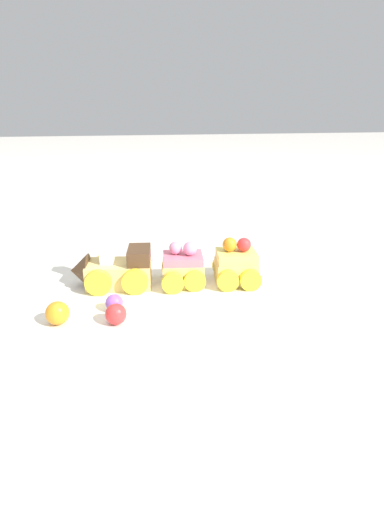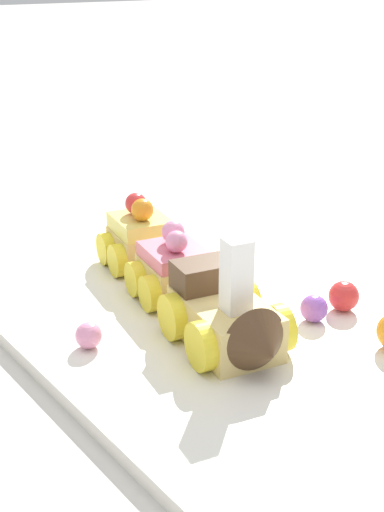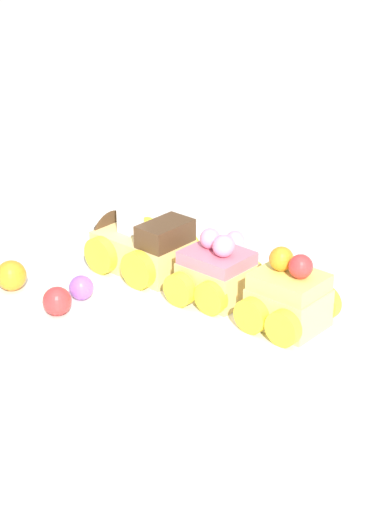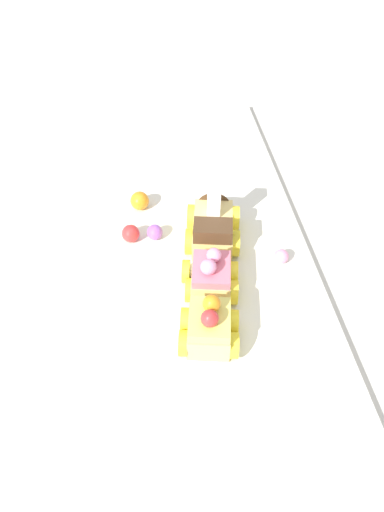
{
  "view_description": "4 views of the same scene",
  "coord_description": "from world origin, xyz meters",
  "px_view_note": "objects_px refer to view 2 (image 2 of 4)",
  "views": [
    {
      "loc": [
        0.09,
        0.5,
        0.25
      ],
      "look_at": [
        -0.05,
        -0.02,
        0.06
      ],
      "focal_mm": 28.0,
      "sensor_mm": 36.0,
      "label": 1
    },
    {
      "loc": [
        0.42,
        -0.35,
        0.28
      ],
      "look_at": [
        -0.02,
        -0.02,
        0.05
      ],
      "focal_mm": 50.0,
      "sensor_mm": 36.0,
      "label": 2
    },
    {
      "loc": [
        -0.36,
        0.58,
        0.37
      ],
      "look_at": [
        -0.01,
        -0.03,
        0.05
      ],
      "focal_mm": 60.0,
      "sensor_mm": 36.0,
      "label": 3
    },
    {
      "loc": [
        -0.44,
        0.05,
        0.52
      ],
      "look_at": [
        -0.01,
        -0.01,
        0.06
      ],
      "focal_mm": 35.0,
      "sensor_mm": 36.0,
      "label": 4
    }
  ],
  "objects_px": {
    "cake_train_locomotive": "(230,319)",
    "gumball_pink": "(88,335)",
    "cake_car_lemon": "(141,240)",
    "gumball_purple": "(314,308)",
    "cake_car_strawberry": "(174,271)",
    "gumball_red": "(344,296)"
  },
  "relations": [
    {
      "from": "cake_train_locomotive",
      "to": "cake_car_strawberry",
      "type": "relative_size",
      "value": 1.53
    },
    {
      "from": "gumball_pink",
      "to": "gumball_purple",
      "type": "distance_m",
      "value": 0.18
    },
    {
      "from": "cake_train_locomotive",
      "to": "gumball_pink",
      "type": "xyz_separation_m",
      "value": [
        -0.07,
        -0.08,
        -0.01
      ]
    },
    {
      "from": "cake_car_strawberry",
      "to": "gumball_red",
      "type": "height_order",
      "value": "cake_car_strawberry"
    },
    {
      "from": "cake_car_strawberry",
      "to": "gumball_purple",
      "type": "distance_m",
      "value": 0.12
    },
    {
      "from": "cake_train_locomotive",
      "to": "gumball_pink",
      "type": "relative_size",
      "value": 6.04
    },
    {
      "from": "cake_car_strawberry",
      "to": "cake_car_lemon",
      "type": "relative_size",
      "value": 1.0
    },
    {
      "from": "gumball_red",
      "to": "gumball_purple",
      "type": "bearing_deg",
      "value": -91.25
    },
    {
      "from": "cake_car_lemon",
      "to": "gumball_purple",
      "type": "height_order",
      "value": "cake_car_lemon"
    },
    {
      "from": "cake_train_locomotive",
      "to": "gumball_red",
      "type": "relative_size",
      "value": 4.8
    },
    {
      "from": "cake_train_locomotive",
      "to": "gumball_purple",
      "type": "xyz_separation_m",
      "value": [
        0.01,
        0.08,
        -0.01
      ]
    },
    {
      "from": "cake_car_lemon",
      "to": "gumball_purple",
      "type": "relative_size",
      "value": 3.56
    },
    {
      "from": "cake_car_lemon",
      "to": "gumball_pink",
      "type": "bearing_deg",
      "value": -35.72
    },
    {
      "from": "gumball_pink",
      "to": "gumball_purple",
      "type": "bearing_deg",
      "value": 66.84
    },
    {
      "from": "gumball_red",
      "to": "gumball_purple",
      "type": "relative_size",
      "value": 1.13
    },
    {
      "from": "cake_car_strawberry",
      "to": "gumball_red",
      "type": "bearing_deg",
      "value": 53.85
    },
    {
      "from": "cake_car_lemon",
      "to": "gumball_purple",
      "type": "distance_m",
      "value": 0.19
    },
    {
      "from": "cake_car_strawberry",
      "to": "gumball_pink",
      "type": "distance_m",
      "value": 0.11
    },
    {
      "from": "cake_car_lemon",
      "to": "gumball_red",
      "type": "xyz_separation_m",
      "value": [
        0.18,
        0.08,
        -0.01
      ]
    },
    {
      "from": "gumball_purple",
      "to": "gumball_pink",
      "type": "bearing_deg",
      "value": -113.16
    },
    {
      "from": "cake_train_locomotive",
      "to": "gumball_red",
      "type": "xyz_separation_m",
      "value": [
        0.01,
        0.12,
        -0.01
      ]
    },
    {
      "from": "cake_train_locomotive",
      "to": "gumball_pink",
      "type": "height_order",
      "value": "cake_train_locomotive"
    }
  ]
}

